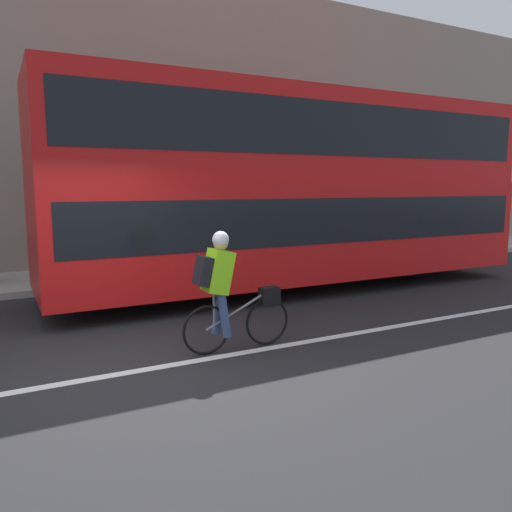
# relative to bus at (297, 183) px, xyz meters

# --- Properties ---
(ground_plane) EXTENTS (80.00, 80.00, 0.00)m
(ground_plane) POSITION_rel_bus_xyz_m (-4.34, -3.04, -2.17)
(ground_plane) COLOR #232326
(road_center_line) EXTENTS (50.00, 0.14, 0.01)m
(road_center_line) POSITION_rel_bus_xyz_m (-4.34, -3.16, -2.16)
(road_center_line) COLOR silver
(road_center_line) RESTS_ON ground_plane
(sidewalk_curb) EXTENTS (60.00, 2.50, 0.13)m
(sidewalk_curb) POSITION_rel_bus_xyz_m (-4.34, 2.83, -2.10)
(sidewalk_curb) COLOR #A8A399
(sidewalk_curb) RESTS_ON ground_plane
(building_facade) EXTENTS (60.00, 0.30, 7.53)m
(building_facade) POSITION_rel_bus_xyz_m (-4.34, 4.23, 1.60)
(building_facade) COLOR gray
(building_facade) RESTS_ON ground_plane
(bus) EXTENTS (10.00, 2.53, 3.90)m
(bus) POSITION_rel_bus_xyz_m (0.00, 0.00, 0.00)
(bus) COLOR black
(bus) RESTS_ON ground_plane
(cyclist_on_bike) EXTENTS (1.51, 0.32, 1.56)m
(cyclist_on_bike) POSITION_rel_bus_xyz_m (-2.96, -3.00, -1.32)
(cyclist_on_bike) COLOR black
(cyclist_on_bike) RESTS_ON ground_plane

